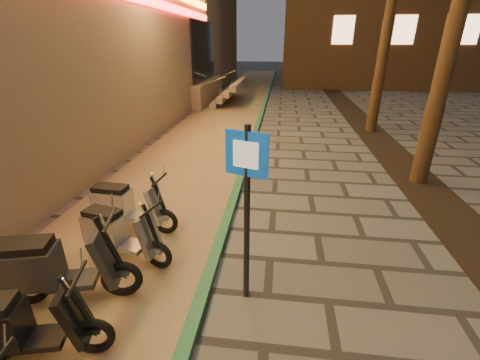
# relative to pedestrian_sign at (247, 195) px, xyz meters

# --- Properties ---
(parking_strip) EXTENTS (3.40, 60.00, 0.01)m
(parking_strip) POSITION_rel_pedestrian_sign_xyz_m (-2.30, 7.54, -1.57)
(parking_strip) COLOR #8C7251
(parking_strip) RESTS_ON ground
(green_curb) EXTENTS (0.18, 60.00, 0.10)m
(green_curb) POSITION_rel_pedestrian_sign_xyz_m (-0.60, 7.54, -1.53)
(green_curb) COLOR #266540
(green_curb) RESTS_ON ground
(planting_strip) EXTENTS (1.20, 40.00, 0.02)m
(planting_strip) POSITION_rel_pedestrian_sign_xyz_m (3.90, 2.54, -1.57)
(planting_strip) COLOR black
(planting_strip) RESTS_ON ground
(pedestrian_sign) EXTENTS (0.52, 0.20, 2.44)m
(pedestrian_sign) POSITION_rel_pedestrian_sign_xyz_m (0.00, 0.00, 0.00)
(pedestrian_sign) COLOR black
(pedestrian_sign) RESTS_ON ground
(scooter_6) EXTENTS (1.58, 0.76, 1.11)m
(scooter_6) POSITION_rel_pedestrian_sign_xyz_m (-2.33, -1.28, -1.10)
(scooter_6) COLOR black
(scooter_6) RESTS_ON ground
(scooter_7) EXTENTS (1.80, 0.89, 1.27)m
(scooter_7) POSITION_rel_pedestrian_sign_xyz_m (-2.52, -0.42, -1.03)
(scooter_7) COLOR black
(scooter_7) RESTS_ON ground
(scooter_8) EXTENTS (1.55, 0.73, 1.09)m
(scooter_8) POSITION_rel_pedestrian_sign_xyz_m (-2.14, 0.60, -1.10)
(scooter_8) COLOR black
(scooter_8) RESTS_ON ground
(scooter_9) EXTENTS (1.61, 0.56, 1.13)m
(scooter_9) POSITION_rel_pedestrian_sign_xyz_m (-2.41, 1.46, -1.09)
(scooter_9) COLOR black
(scooter_9) RESTS_ON ground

